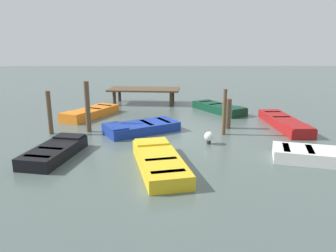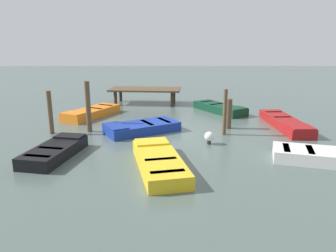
{
  "view_description": "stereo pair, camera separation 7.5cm",
  "coord_description": "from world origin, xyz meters",
  "px_view_note": "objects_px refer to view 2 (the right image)",
  "views": [
    {
      "loc": [
        -0.09,
        -12.87,
        3.73
      ],
      "look_at": [
        0.0,
        0.0,
        0.35
      ],
      "focal_mm": 34.1,
      "sensor_mm": 36.0,
      "label": 1
    },
    {
      "loc": [
        -0.02,
        -12.87,
        3.73
      ],
      "look_at": [
        0.0,
        0.0,
        0.35
      ],
      "focal_mm": 34.1,
      "sensor_mm": 36.0,
      "label": 2
    }
  ],
  "objects_px": {
    "rowboat_dark_green": "(219,108)",
    "mooring_piling_near_left": "(228,114)",
    "rowboat_blue": "(141,127)",
    "rowboat_white": "(316,155)",
    "marker_buoy": "(209,137)",
    "mooring_piling_near_right": "(224,112)",
    "rowboat_orange": "(91,112)",
    "mooring_piling_mid_left": "(50,113)",
    "rowboat_black": "(54,151)",
    "dock_segment": "(145,90)",
    "rowboat_red": "(285,123)",
    "rowboat_yellow": "(159,161)",
    "mooring_piling_far_left": "(88,107)"
  },
  "relations": [
    {
      "from": "mooring_piling_mid_left",
      "to": "rowboat_white",
      "type": "bearing_deg",
      "value": -18.78
    },
    {
      "from": "rowboat_red",
      "to": "mooring_piling_near_right",
      "type": "height_order",
      "value": "mooring_piling_near_right"
    },
    {
      "from": "rowboat_white",
      "to": "rowboat_dark_green",
      "type": "relative_size",
      "value": 0.82
    },
    {
      "from": "rowboat_blue",
      "to": "mooring_piling_near_right",
      "type": "bearing_deg",
      "value": 143.62
    },
    {
      "from": "mooring_piling_near_right",
      "to": "marker_buoy",
      "type": "xyz_separation_m",
      "value": [
        -0.78,
        -1.28,
        -0.67
      ]
    },
    {
      "from": "rowboat_yellow",
      "to": "rowboat_black",
      "type": "bearing_deg",
      "value": 62.44
    },
    {
      "from": "rowboat_dark_green",
      "to": "marker_buoy",
      "type": "bearing_deg",
      "value": -43.54
    },
    {
      "from": "mooring_piling_near_left",
      "to": "rowboat_blue",
      "type": "bearing_deg",
      "value": -170.43
    },
    {
      "from": "mooring_piling_mid_left",
      "to": "marker_buoy",
      "type": "distance_m",
      "value": 6.64
    },
    {
      "from": "dock_segment",
      "to": "rowboat_orange",
      "type": "distance_m",
      "value": 4.5
    },
    {
      "from": "rowboat_black",
      "to": "marker_buoy",
      "type": "distance_m",
      "value": 5.53
    },
    {
      "from": "mooring_piling_near_left",
      "to": "marker_buoy",
      "type": "distance_m",
      "value": 2.58
    },
    {
      "from": "dock_segment",
      "to": "rowboat_red",
      "type": "xyz_separation_m",
      "value": [
        6.72,
        -5.81,
        -0.62
      ]
    },
    {
      "from": "mooring_piling_mid_left",
      "to": "marker_buoy",
      "type": "xyz_separation_m",
      "value": [
        6.45,
        -1.44,
        -0.62
      ]
    },
    {
      "from": "rowboat_orange",
      "to": "rowboat_white",
      "type": "bearing_deg",
      "value": 79.88
    },
    {
      "from": "rowboat_orange",
      "to": "mooring_piling_mid_left",
      "type": "distance_m",
      "value": 3.39
    },
    {
      "from": "rowboat_black",
      "to": "marker_buoy",
      "type": "height_order",
      "value": "marker_buoy"
    },
    {
      "from": "mooring_piling_near_left",
      "to": "rowboat_orange",
      "type": "bearing_deg",
      "value": 160.66
    },
    {
      "from": "rowboat_dark_green",
      "to": "mooring_piling_near_left",
      "type": "bearing_deg",
      "value": -33.65
    },
    {
      "from": "rowboat_blue",
      "to": "rowboat_white",
      "type": "bearing_deg",
      "value": 119.07
    },
    {
      "from": "mooring_piling_near_left",
      "to": "mooring_piling_near_right",
      "type": "relative_size",
      "value": 0.7
    },
    {
      "from": "rowboat_blue",
      "to": "marker_buoy",
      "type": "xyz_separation_m",
      "value": [
        2.68,
        -1.65,
        0.07
      ]
    },
    {
      "from": "rowboat_blue",
      "to": "rowboat_dark_green",
      "type": "distance_m",
      "value": 5.75
    },
    {
      "from": "rowboat_red",
      "to": "mooring_piling_near_left",
      "type": "height_order",
      "value": "mooring_piling_near_left"
    },
    {
      "from": "mooring_piling_far_left",
      "to": "mooring_piling_near_right",
      "type": "relative_size",
      "value": 1.14
    },
    {
      "from": "dock_segment",
      "to": "mooring_piling_far_left",
      "type": "bearing_deg",
      "value": -101.69
    },
    {
      "from": "rowboat_dark_green",
      "to": "mooring_piling_near_left",
      "type": "distance_m",
      "value": 3.53
    },
    {
      "from": "rowboat_black",
      "to": "rowboat_blue",
      "type": "relative_size",
      "value": 0.87
    },
    {
      "from": "marker_buoy",
      "to": "mooring_piling_near_right",
      "type": "bearing_deg",
      "value": 58.68
    },
    {
      "from": "rowboat_black",
      "to": "rowboat_dark_green",
      "type": "bearing_deg",
      "value": -31.74
    },
    {
      "from": "dock_segment",
      "to": "mooring_piling_near_right",
      "type": "xyz_separation_m",
      "value": [
        3.75,
        -7.0,
        0.12
      ]
    },
    {
      "from": "dock_segment",
      "to": "rowboat_black",
      "type": "height_order",
      "value": "dock_segment"
    },
    {
      "from": "rowboat_orange",
      "to": "dock_segment",
      "type": "bearing_deg",
      "value": 171.34
    },
    {
      "from": "rowboat_red",
      "to": "rowboat_orange",
      "type": "height_order",
      "value": "same"
    },
    {
      "from": "dock_segment",
      "to": "rowboat_white",
      "type": "xyz_separation_m",
      "value": [
        6.21,
        -10.13,
        -0.62
      ]
    },
    {
      "from": "rowboat_blue",
      "to": "rowboat_orange",
      "type": "xyz_separation_m",
      "value": [
        -2.85,
        2.98,
        -0.0
      ]
    },
    {
      "from": "rowboat_yellow",
      "to": "rowboat_dark_green",
      "type": "relative_size",
      "value": 1.05
    },
    {
      "from": "rowboat_yellow",
      "to": "mooring_piling_mid_left",
      "type": "height_order",
      "value": "mooring_piling_mid_left"
    },
    {
      "from": "dock_segment",
      "to": "rowboat_red",
      "type": "height_order",
      "value": "dock_segment"
    },
    {
      "from": "marker_buoy",
      "to": "rowboat_black",
      "type": "bearing_deg",
      "value": -165.19
    },
    {
      "from": "rowboat_dark_green",
      "to": "mooring_piling_near_right",
      "type": "xyz_separation_m",
      "value": [
        -0.53,
        -4.5,
        0.74
      ]
    },
    {
      "from": "rowboat_white",
      "to": "rowboat_dark_green",
      "type": "distance_m",
      "value": 7.88
    },
    {
      "from": "dock_segment",
      "to": "rowboat_white",
      "type": "bearing_deg",
      "value": -53.43
    },
    {
      "from": "rowboat_orange",
      "to": "mooring_piling_near_left",
      "type": "xyz_separation_m",
      "value": [
        6.67,
        -2.34,
        0.45
      ]
    },
    {
      "from": "mooring_piling_near_left",
      "to": "marker_buoy",
      "type": "bearing_deg",
      "value": -116.38
    },
    {
      "from": "rowboat_blue",
      "to": "rowboat_yellow",
      "type": "distance_m",
      "value": 4.1
    },
    {
      "from": "rowboat_blue",
      "to": "mooring_piling_mid_left",
      "type": "xyz_separation_m",
      "value": [
        -3.77,
        -0.21,
        0.69
      ]
    },
    {
      "from": "rowboat_black",
      "to": "mooring_piling_near_left",
      "type": "relative_size",
      "value": 2.2
    },
    {
      "from": "dock_segment",
      "to": "mooring_piling_near_right",
      "type": "bearing_deg",
      "value": -56.73
    },
    {
      "from": "rowboat_blue",
      "to": "mooring_piling_mid_left",
      "type": "relative_size",
      "value": 1.85
    }
  ]
}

